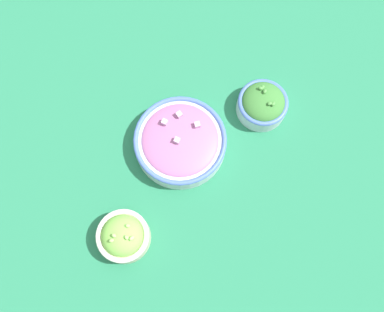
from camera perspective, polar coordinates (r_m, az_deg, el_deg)
name	(u,v)px	position (r m, az deg, el deg)	size (l,w,h in m)	color
ground_plane	(192,159)	(1.06, 0.00, -0.46)	(3.00, 3.00, 0.00)	#23704C
bowl_lettuce	(123,236)	(1.00, -9.16, -10.51)	(0.12, 0.12, 0.09)	beige
bowl_red_onion	(180,142)	(1.04, -1.58, 1.93)	(0.22, 0.22, 0.07)	#B2C1CC
bowl_broccoli	(263,104)	(1.08, 9.39, 6.87)	(0.13, 0.13, 0.08)	#B2C1CC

